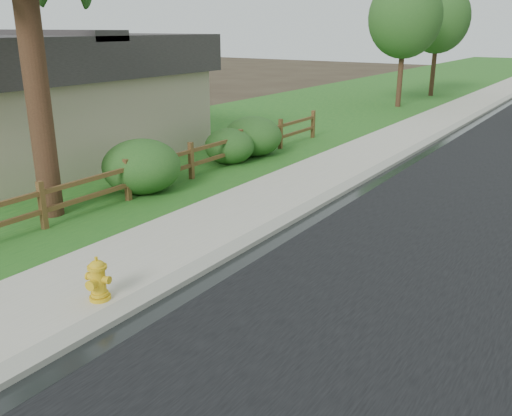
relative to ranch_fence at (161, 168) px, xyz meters
The scene contains 13 objects.
ground 7.37m from the ranch_fence, 60.64° to the right, with size 120.00×120.00×0.00m, color #31261B.
sidewalk 28.73m from the ranch_fence, 84.61° to the left, with size 2.20×90.00×0.10m, color #A9A793.
grass_strip 28.62m from the ranch_fence, 88.40° to the left, with size 1.60×90.00×0.06m, color #164F1A.
lawn_near 28.94m from the ranch_fence, 98.75° to the left, with size 9.00×90.00×0.04m, color #164F1A.
ranch_fence is the anchor object (origin of this frame).
house 7.57m from the ranch_fence, behind, with size 10.60×9.60×4.05m.
fire_hydrant 6.22m from the ranch_fence, 55.72° to the right, with size 0.47×0.38×0.72m.
boulder 2.80m from the ranch_fence, 149.49° to the left, with size 1.00×0.75×0.67m, color brown.
shrub_b 0.51m from the ranch_fence, 126.36° to the right, with size 2.02×2.02×1.41m, color #204F1C.
shrub_c 3.42m from the ranch_fence, 95.04° to the left, with size 1.56×1.56×1.13m, color #204F1C.
shrub_d 4.72m from the ranch_fence, 93.65° to the left, with size 1.95×1.95×1.33m, color #204F1C.
tree_near_left 19.06m from the ranch_fence, 90.92° to the left, with size 3.75×3.75×6.65m.
tree_mid_left 24.83m from the ranch_fence, 90.70° to the left, with size 3.72×3.72×6.64m.
Camera 1 is at (6.13, -3.65, 4.14)m, focal length 38.00 mm.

